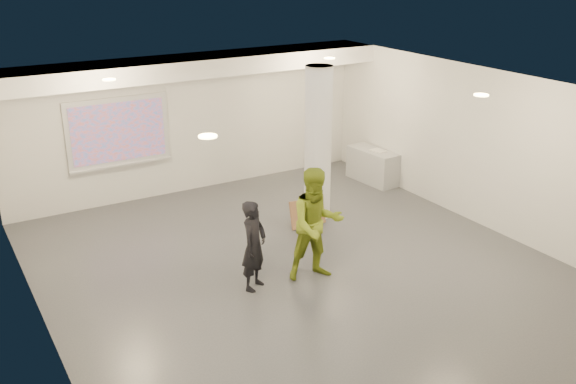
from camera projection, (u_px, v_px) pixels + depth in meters
floor at (300, 269)px, 10.69m from camera, size 8.00×9.00×0.01m
ceiling at (302, 91)px, 9.63m from camera, size 8.00×9.00×0.01m
wall_back at (191, 123)px, 13.78m from camera, size 8.00×0.01×3.00m
wall_front at (532, 315)px, 6.54m from camera, size 8.00×0.01×3.00m
wall_left at (37, 239)px, 8.25m from camera, size 0.01×9.00×3.00m
wall_right at (481, 148)px, 12.06m from camera, size 0.01×9.00×3.00m
soffit_band at (198, 65)px, 12.87m from camera, size 8.00×1.10×0.36m
downlight_nw at (109, 80)px, 10.60m from camera, size 0.22×0.22×0.02m
downlight_ne at (329, 58)px, 12.69m from camera, size 0.22×0.22×0.02m
downlight_sw at (208, 136)px, 7.38m from camera, size 0.22×0.22×0.02m
downlight_se at (481, 95)px, 9.48m from camera, size 0.22×0.22×0.02m
column at (318, 144)px, 12.32m from camera, size 0.52×0.52×3.00m
projection_screen at (118, 133)px, 12.97m from camera, size 2.10×0.13×1.42m
credenza at (373, 166)px, 14.63m from camera, size 0.64×1.32×0.75m
papers_stack at (378, 150)px, 14.43m from camera, size 0.30×0.36×0.02m
cardboard_back at (313, 211)px, 12.32m from camera, size 0.54×0.23×0.56m
cardboard_front at (303, 214)px, 12.23m from camera, size 0.51×0.25×0.54m
woman at (254, 245)px, 9.87m from camera, size 0.63×0.59×1.45m
man at (316, 224)px, 10.12m from camera, size 1.03×0.87×1.86m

